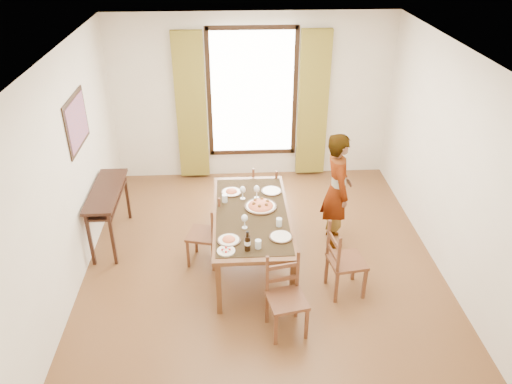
{
  "coord_description": "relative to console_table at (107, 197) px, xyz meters",
  "views": [
    {
      "loc": [
        -0.37,
        -5.21,
        4.02
      ],
      "look_at": [
        -0.07,
        0.07,
        1.0
      ],
      "focal_mm": 35.0,
      "sensor_mm": 36.0,
      "label": 1
    }
  ],
  "objects": [
    {
      "name": "wine_glass_a",
      "position": [
        1.8,
        -0.94,
        0.16
      ],
      "size": [
        0.08,
        0.08,
        0.18
      ],
      "primitive_type": null,
      "color": "white",
      "rests_on": "dining_table"
    },
    {
      "name": "ground",
      "position": [
        2.03,
        -0.6,
        -0.68
      ],
      "size": [
        5.0,
        5.0,
        0.0
      ],
      "primitive_type": "plane",
      "color": "brown",
      "rests_on": "ground"
    },
    {
      "name": "dining_table",
      "position": [
        1.9,
        -0.63,
        0.01
      ],
      "size": [
        0.94,
        1.93,
        0.76
      ],
      "color": "brown",
      "rests_on": "ground"
    },
    {
      "name": "plate_se",
      "position": [
        2.2,
        -1.16,
        0.1
      ],
      "size": [
        0.27,
        0.27,
        0.05
      ],
      "primitive_type": null,
      "color": "silver",
      "rests_on": "dining_table"
    },
    {
      "name": "plate_nw",
      "position": [
        1.66,
        -0.11,
        0.1
      ],
      "size": [
        0.27,
        0.27,
        0.05
      ],
      "primitive_type": null,
      "color": "silver",
      "rests_on": "dining_table"
    },
    {
      "name": "pasta_platter",
      "position": [
        2.02,
        -0.5,
        0.12
      ],
      "size": [
        0.4,
        0.4,
        0.1
      ],
      "primitive_type": null,
      "color": "red",
      "rests_on": "dining_table"
    },
    {
      "name": "chair_south",
      "position": [
        2.2,
        -1.81,
        -0.27
      ],
      "size": [
        0.47,
        0.47,
        0.9
      ],
      "rotation": [
        0.0,
        0.0,
        0.2
      ],
      "color": "brown",
      "rests_on": "ground"
    },
    {
      "name": "wine_bottle",
      "position": [
        1.81,
        -1.38,
        0.2
      ],
      "size": [
        0.07,
        0.07,
        0.25
      ],
      "primitive_type": null,
      "color": "black",
      "rests_on": "dining_table"
    },
    {
      "name": "console_table",
      "position": [
        0.0,
        0.0,
        0.0
      ],
      "size": [
        0.38,
        1.2,
        0.8
      ],
      "color": "black",
      "rests_on": "ground"
    },
    {
      "name": "room_shell",
      "position": [
        2.03,
        -0.47,
        0.86
      ],
      "size": [
        4.6,
        5.1,
        2.74
      ],
      "color": "white",
      "rests_on": "ground"
    },
    {
      "name": "tumbler_c",
      "position": [
        1.93,
        -1.35,
        0.12
      ],
      "size": [
        0.07,
        0.07,
        0.1
      ],
      "primitive_type": "cylinder",
      "color": "silver",
      "rests_on": "dining_table"
    },
    {
      "name": "caprese_plate",
      "position": [
        1.58,
        -1.4,
        0.09
      ],
      "size": [
        0.2,
        0.2,
        0.04
      ],
      "primitive_type": null,
      "color": "silver",
      "rests_on": "dining_table"
    },
    {
      "name": "plate_sw",
      "position": [
        1.61,
        -1.2,
        0.1
      ],
      "size": [
        0.27,
        0.27,
        0.05
      ],
      "primitive_type": null,
      "color": "silver",
      "rests_on": "dining_table"
    },
    {
      "name": "chair_west",
      "position": [
        1.32,
        -0.56,
        -0.28
      ],
      "size": [
        0.47,
        0.47,
        0.87
      ],
      "rotation": [
        0.0,
        0.0,
        -1.83
      ],
      "color": "brown",
      "rests_on": "ground"
    },
    {
      "name": "chair_east",
      "position": [
        2.95,
        -1.23,
        -0.26
      ],
      "size": [
        0.46,
        0.46,
        0.92
      ],
      "rotation": [
        0.0,
        0.0,
        1.72
      ],
      "color": "brown",
      "rests_on": "ground"
    },
    {
      "name": "chair_north",
      "position": [
        2.17,
        0.45,
        -0.28
      ],
      "size": [
        0.47,
        0.47,
        0.86
      ],
      "rotation": [
        0.0,
        0.0,
        2.85
      ],
      "color": "brown",
      "rests_on": "ground"
    },
    {
      "name": "tumbler_a",
      "position": [
        2.21,
        -0.92,
        0.12
      ],
      "size": [
        0.07,
        0.07,
        0.1
      ],
      "primitive_type": "cylinder",
      "color": "silver",
      "rests_on": "dining_table"
    },
    {
      "name": "wine_glass_b",
      "position": [
        1.98,
        -0.26,
        0.16
      ],
      "size": [
        0.08,
        0.08,
        0.18
      ],
      "primitive_type": null,
      "color": "white",
      "rests_on": "dining_table"
    },
    {
      "name": "wine_glass_c",
      "position": [
        1.8,
        -0.27,
        0.16
      ],
      "size": [
        0.08,
        0.08,
        0.18
      ],
      "primitive_type": null,
      "color": "white",
      "rests_on": "dining_table"
    },
    {
      "name": "man",
      "position": [
        3.04,
        -0.19,
        0.12
      ],
      "size": [
        0.61,
        0.42,
        1.6
      ],
      "primitive_type": "imported",
      "rotation": [
        0.0,
        0.0,
        1.6
      ],
      "color": "gray",
      "rests_on": "ground"
    },
    {
      "name": "plate_ne",
      "position": [
        2.18,
        -0.11,
        0.1
      ],
      "size": [
        0.27,
        0.27,
        0.05
      ],
      "primitive_type": null,
      "color": "silver",
      "rests_on": "dining_table"
    },
    {
      "name": "tumbler_b",
      "position": [
        1.57,
        -0.33,
        0.12
      ],
      "size": [
        0.07,
        0.07,
        0.1
      ],
      "primitive_type": "cylinder",
      "color": "silver",
      "rests_on": "dining_table"
    }
  ]
}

